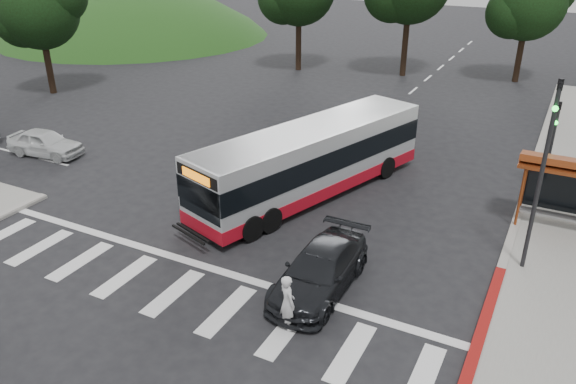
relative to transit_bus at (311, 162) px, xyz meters
The scene contains 14 objects.
ground 3.90m from the transit_bus, 102.52° to the right, with size 140.00×140.00×0.00m, color black.
sidewalk_east 11.25m from the transit_bus, 23.69° to the left, with size 4.00×40.00×0.12m, color gray.
curb_east 9.47m from the transit_bus, 28.61° to the left, with size 0.30×40.00×0.15m, color #9E9991.
curb_east_red 10.00m from the transit_bus, 33.87° to the right, with size 0.32×6.00×0.15m, color maroon.
hillside_nw 42.17m from the transit_bus, 141.07° to the left, with size 44.00×44.00×10.00m, color #1A4516.
crosswalk_ladder 8.68m from the transit_bus, 95.24° to the right, with size 18.00×2.60×0.01m, color silver.
traffic_signal_ne_tall 9.35m from the transit_bus, 12.92° to the right, with size 0.18×0.37×6.50m.
traffic_signal_ne_short 10.17m from the transit_bus, 29.42° to the left, with size 0.18×0.37×4.00m.
tree_north_b 25.45m from the transit_bus, 77.84° to the left, with size 5.72×5.33×8.43m.
tree_west_a 24.00m from the transit_bus, 163.93° to the left, with size 5.72×5.33×8.43m.
transit_bus is the anchor object (origin of this frame).
pedestrian 8.97m from the transit_bus, 69.05° to the right, with size 0.64×0.42×1.75m, color silver.
dark_sedan 7.03m from the transit_bus, 62.47° to the right, with size 1.95×4.79×1.39m, color black.
west_car_white 13.93m from the transit_bus, behind, with size 1.57×3.90×1.33m, color silver.
Camera 1 is at (9.94, -16.32, 10.48)m, focal length 35.00 mm.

